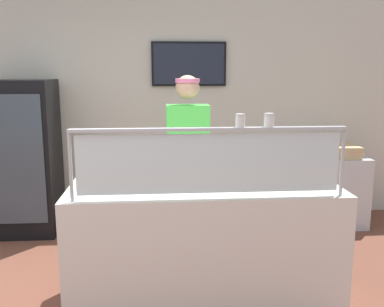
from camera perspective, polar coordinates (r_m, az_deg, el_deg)
name	(u,v)px	position (r m, az deg, el deg)	size (l,w,h in m)	color
ground_plane	(197,267)	(4.16, 0.64, -14.74)	(12.00, 12.00, 0.00)	brown
shop_rear_unit	(186,107)	(5.29, -0.80, 6.11)	(6.42, 0.13, 2.70)	beige
serving_counter	(204,245)	(3.42, 1.57, -11.93)	(2.02, 0.79, 0.95)	silver
sneeze_guard	(210,155)	(2.87, 2.36, -0.17)	(1.84, 0.06, 0.48)	#B2B5BC
pizza_tray	(180,181)	(3.33, -1.62, -3.64)	(0.50, 0.50, 0.04)	#9EA0A8
pizza_server	(177,179)	(3.30, -1.99, -3.36)	(0.07, 0.28, 0.01)	#ADAFB7
parmesan_shaker	(240,121)	(2.87, 6.37, 4.21)	(0.06, 0.06, 0.09)	white
pepper_flake_shaker	(269,121)	(2.91, 10.10, 4.23)	(0.07, 0.07, 0.09)	white
worker_figure	(188,160)	(3.91, -0.50, -0.83)	(0.41, 0.50, 1.76)	#23232D
drink_fridge	(23,158)	(5.14, -21.35, -0.50)	(0.72, 0.65, 1.70)	black
prep_shelf	(332,190)	(5.37, 18.00, -4.63)	(0.70, 0.55, 0.82)	#B7BABF
pizza_box_stack	(335,150)	(5.27, 18.34, 0.38)	(0.49, 0.48, 0.13)	tan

